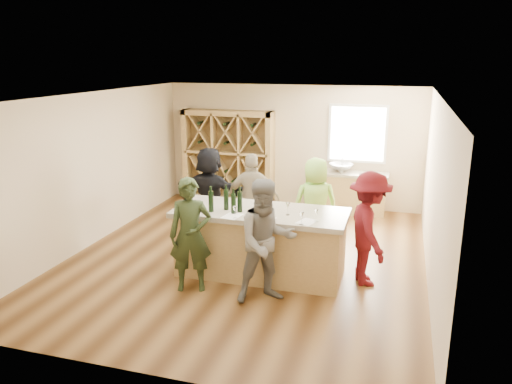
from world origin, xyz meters
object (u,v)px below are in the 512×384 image
(person_near_right, at_px, (266,241))
(person_server, at_px, (369,229))
(wine_bottle_c, at_px, (226,200))
(wine_bottle_d, at_px, (233,204))
(wine_bottle_e, at_px, (240,202))
(person_far_right, at_px, (315,204))
(person_far_left, at_px, (210,193))
(person_near_left, at_px, (190,235))
(tasting_counter_base, at_px, (261,245))
(person_far_mid, at_px, (252,199))
(wine_rack, at_px, (228,157))
(wine_bottle_b, at_px, (211,201))
(sink, at_px, (341,168))

(person_near_right, relative_size, person_server, 1.02)
(wine_bottle_c, height_order, wine_bottle_d, wine_bottle_c)
(wine_bottle_e, bearing_deg, wine_bottle_d, -120.25)
(person_far_right, distance_m, person_far_left, 2.06)
(wine_bottle_c, xyz_separation_m, wine_bottle_e, (0.24, -0.05, -0.00))
(wine_bottle_d, relative_size, person_near_left, 0.18)
(person_near_right, bearing_deg, person_far_right, 50.61)
(wine_bottle_d, height_order, person_far_left, person_far_left)
(tasting_counter_base, height_order, person_far_mid, person_far_mid)
(person_near_left, bearing_deg, wine_bottle_e, 30.56)
(person_near_right, bearing_deg, wine_rack, 84.25)
(wine_bottle_d, distance_m, person_server, 2.10)
(tasting_counter_base, distance_m, wine_bottle_c, 0.92)
(person_server, xyz_separation_m, person_far_left, (-3.09, 1.26, 0.00))
(tasting_counter_base, bearing_deg, person_near_left, -136.46)
(wine_bottle_b, bearing_deg, person_far_mid, 83.15)
(wine_bottle_b, bearing_deg, person_far_right, 50.02)
(sink, bearing_deg, person_near_left, -109.66)
(person_far_right, bearing_deg, wine_bottle_e, 34.45)
(wine_bottle_c, distance_m, person_server, 2.24)
(wine_rack, bearing_deg, person_near_left, -77.22)
(wine_bottle_b, relative_size, person_far_left, 0.19)
(tasting_counter_base, distance_m, person_near_right, 0.98)
(wine_bottle_c, distance_m, person_far_left, 1.81)
(tasting_counter_base, bearing_deg, person_server, 5.46)
(wine_bottle_e, relative_size, person_near_right, 0.18)
(wine_bottle_c, distance_m, wine_bottle_d, 0.24)
(wine_rack, bearing_deg, person_far_left, -78.68)
(wine_bottle_c, bearing_deg, tasting_counter_base, 11.53)
(person_server, height_order, person_far_right, person_server)
(person_far_left, bearing_deg, wine_rack, -68.19)
(wine_bottle_d, distance_m, person_near_right, 0.95)
(wine_bottle_c, distance_m, person_far_right, 1.91)
(person_far_right, bearing_deg, tasting_counter_base, 40.84)
(wine_bottle_b, xyz_separation_m, person_far_right, (1.36, 1.62, -0.40))
(wine_bottle_d, bearing_deg, wine_bottle_e, 59.75)
(wine_bottle_e, bearing_deg, person_far_mid, 99.25)
(person_near_right, bearing_deg, person_far_left, 96.48)
(wine_bottle_b, xyz_separation_m, wine_bottle_e, (0.43, 0.12, -0.00))
(person_far_mid, height_order, person_far_left, person_far_left)
(person_far_mid, bearing_deg, wine_bottle_c, 74.29)
(wine_bottle_c, bearing_deg, person_server, 6.95)
(sink, bearing_deg, person_far_mid, -118.19)
(wine_bottle_b, distance_m, person_far_mid, 1.65)
(person_near_left, height_order, person_server, person_server)
(sink, distance_m, wine_bottle_e, 4.10)
(person_far_left, bearing_deg, wine_bottle_c, 130.58)
(sink, relative_size, person_server, 0.31)
(person_near_left, bearing_deg, wine_bottle_b, 57.73)
(wine_bottle_c, xyz_separation_m, person_far_right, (1.17, 1.45, -0.39))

